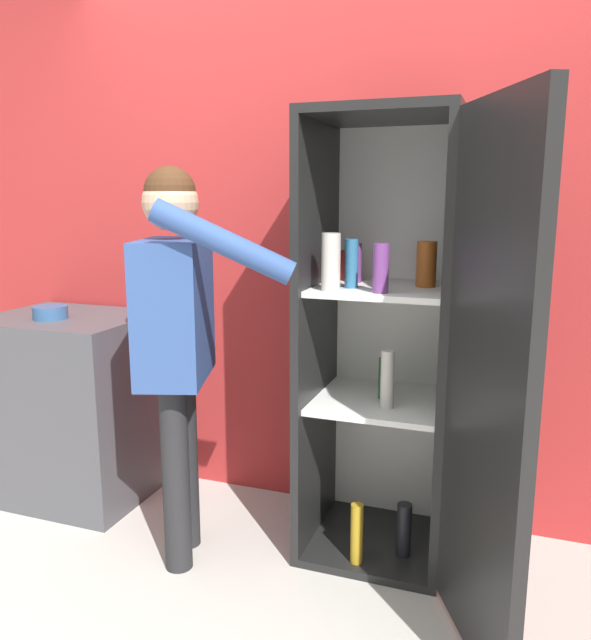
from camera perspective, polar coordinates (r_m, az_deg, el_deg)
The scene contains 6 objects.
ground_plane at distance 2.54m, azimuth -4.85°, elevation -25.28°, with size 12.00×12.00×0.00m, color beige.
wall_back at distance 2.97m, azimuth 2.67°, elevation 6.66°, with size 7.00×0.06×2.55m.
refrigerator at distance 2.51m, azimuth 9.83°, elevation -2.56°, with size 0.90×1.12×1.84m.
person at distance 2.52m, azimuth -10.77°, elevation -0.01°, with size 0.74×0.56×1.63m.
counter at distance 3.40m, azimuth -19.66°, elevation -7.36°, with size 0.78×0.63×0.93m.
bowl at distance 3.23m, azimuth -21.51°, elevation 0.65°, with size 0.16×0.16×0.06m.
Camera 1 is at (0.87, -1.85, 1.51)m, focal length 35.00 mm.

